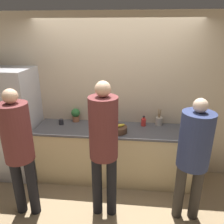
{
  "coord_description": "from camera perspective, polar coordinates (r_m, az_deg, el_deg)",
  "views": [
    {
      "loc": [
        0.3,
        -2.73,
        2.33
      ],
      "look_at": [
        0.0,
        0.14,
        1.25
      ],
      "focal_mm": 35.0,
      "sensor_mm": 36.0,
      "label": 1
    }
  ],
  "objects": [
    {
      "name": "counter",
      "position": [
        3.62,
        0.36,
        -10.69
      ],
      "size": [
        2.43,
        0.65,
        0.9
      ],
      "color": "beige",
      "rests_on": "ground_plane"
    },
    {
      "name": "refrigerator",
      "position": [
        3.88,
        -24.35,
        -2.97
      ],
      "size": [
        0.77,
        0.66,
        1.8
      ],
      "color": "#B7B7BC",
      "rests_on": "ground_plane"
    },
    {
      "name": "cup_black",
      "position": [
        3.62,
        -13.13,
        -2.54
      ],
      "size": [
        0.07,
        0.07,
        0.09
      ],
      "color": "#28282D",
      "rests_on": "counter"
    },
    {
      "name": "person_left",
      "position": [
        2.9,
        -23.29,
        -7.76
      ],
      "size": [
        0.35,
        0.35,
        1.73
      ],
      "color": "black",
      "rests_on": "ground_plane"
    },
    {
      "name": "bottle_red",
      "position": [
        3.51,
        8.24,
        -2.58
      ],
      "size": [
        0.08,
        0.08,
        0.16
      ],
      "color": "red",
      "rests_on": "counter"
    },
    {
      "name": "utensil_crock",
      "position": [
        3.58,
        12.15,
        -2.29
      ],
      "size": [
        0.11,
        0.11,
        0.27
      ],
      "color": "#ADA393",
      "rests_on": "counter"
    },
    {
      "name": "ground_plane",
      "position": [
        3.6,
        -0.25,
        -19.78
      ],
      "size": [
        14.0,
        14.0,
        0.0
      ],
      "primitive_type": "plane",
      "color": "#9E8460"
    },
    {
      "name": "person_center",
      "position": [
        2.64,
        -2.2,
        -7.57
      ],
      "size": [
        0.35,
        0.35,
        1.82
      ],
      "color": "black",
      "rests_on": "ground_plane"
    },
    {
      "name": "fruit_bowl",
      "position": [
        3.27,
        1.62,
        -4.52
      ],
      "size": [
        0.27,
        0.27,
        0.13
      ],
      "color": "#4C3323",
      "rests_on": "counter"
    },
    {
      "name": "wall_back",
      "position": [
        3.56,
        0.87,
        3.75
      ],
      "size": [
        5.2,
        0.06,
        2.6
      ],
      "color": "#C6B293",
      "rests_on": "ground_plane"
    },
    {
      "name": "potted_plant",
      "position": [
        3.67,
        -9.48,
        -0.65
      ],
      "size": [
        0.14,
        0.14,
        0.22
      ],
      "color": "#9E6042",
      "rests_on": "counter"
    },
    {
      "name": "person_right",
      "position": [
        2.79,
        20.59,
        -9.43
      ],
      "size": [
        0.38,
        0.38,
        1.64
      ],
      "color": "#38332D",
      "rests_on": "ground_plane"
    }
  ]
}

